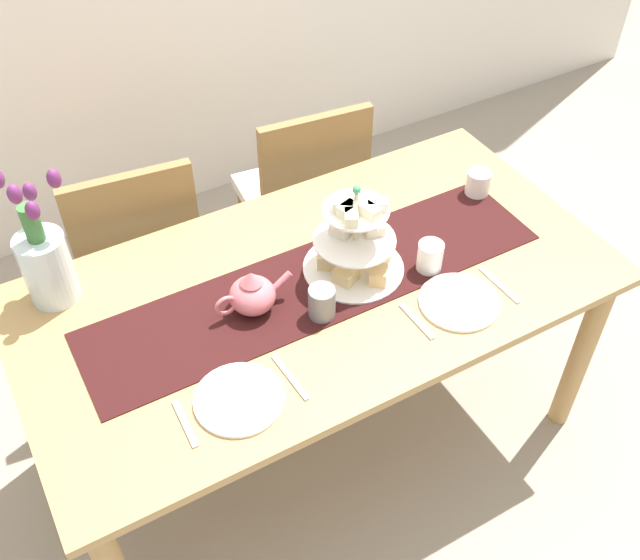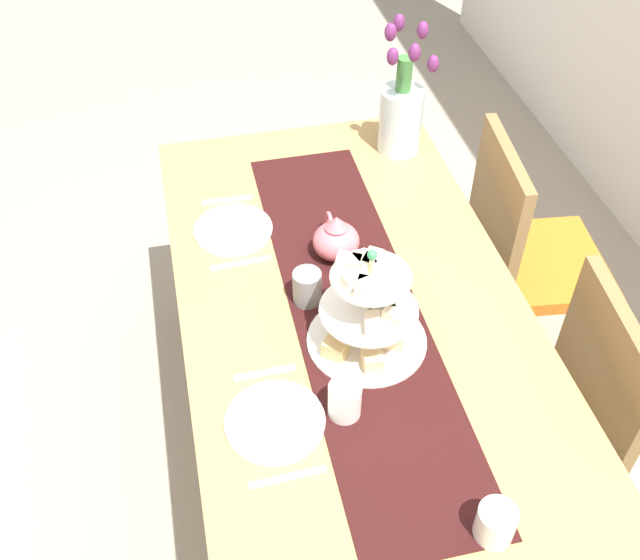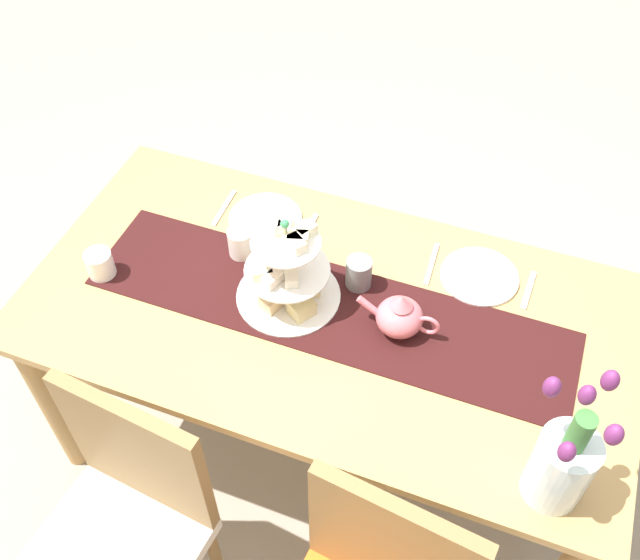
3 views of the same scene
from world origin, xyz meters
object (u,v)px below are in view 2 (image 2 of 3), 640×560
(chair_right, at_px, (625,415))
(dinner_plate_left, at_px, (233,230))
(dining_table, at_px, (353,333))
(chair_left, at_px, (522,251))
(knife_right, at_px, (287,478))
(mug_white_text, at_px, (345,401))
(cream_jug, at_px, (495,523))
(mug_grey, at_px, (307,287))
(teapot, at_px, (336,240))
(fork_left, at_px, (227,200))
(tiered_cake_stand, at_px, (368,315))
(dinner_plate_right, at_px, (275,422))
(fork_right, at_px, (264,373))
(tulip_vase, at_px, (401,111))
(knife_left, at_px, (240,263))

(chair_right, distance_m, dinner_plate_left, 1.20)
(dining_table, xyz_separation_m, chair_left, (-0.35, 0.68, -0.15))
(chair_right, relative_size, knife_right, 5.35)
(chair_left, distance_m, mug_white_text, 1.08)
(cream_jug, bearing_deg, knife_right, -119.41)
(mug_grey, bearing_deg, chair_left, 110.86)
(teapot, distance_m, dinner_plate_left, 0.32)
(chair_right, bearing_deg, mug_grey, -115.16)
(chair_left, relative_size, teapot, 3.82)
(chair_left, relative_size, fork_left, 6.07)
(chair_left, height_order, knife_right, chair_left)
(tiered_cake_stand, xyz_separation_m, fork_left, (-0.64, -0.27, -0.10))
(knife_right, bearing_deg, teapot, 158.06)
(chair_left, distance_m, knife_right, 1.27)
(fork_left, bearing_deg, chair_right, 48.27)
(dinner_plate_right, bearing_deg, dinner_plate_left, 180.00)
(fork_right, bearing_deg, tulip_vase, 144.81)
(cream_jug, xyz_separation_m, dinner_plate_right, (-0.36, -0.38, -0.04))
(chair_left, distance_m, fork_left, 0.99)
(teapot, relative_size, fork_right, 1.59)
(chair_right, xyz_separation_m, mug_grey, (-0.37, -0.79, 0.30))
(knife_left, bearing_deg, knife_right, 0.00)
(chair_right, height_order, knife_left, chair_right)
(tulip_vase, xyz_separation_m, mug_white_text, (0.99, -0.43, -0.09))
(teapot, xyz_separation_m, cream_jug, (0.88, 0.11, -0.02))
(dining_table, xyz_separation_m, cream_jug, (0.67, 0.11, 0.14))
(dining_table, xyz_separation_m, fork_left, (-0.52, -0.27, 0.10))
(dining_table, distance_m, tulip_vase, 0.79)
(dining_table, xyz_separation_m, dinner_plate_right, (0.31, -0.27, 0.11))
(knife_right, bearing_deg, chair_right, 98.01)
(chair_left, xyz_separation_m, mug_white_text, (0.67, -0.79, 0.30))
(chair_left, height_order, tulip_vase, tulip_vase)
(dinner_plate_right, bearing_deg, teapot, 152.72)
(dinner_plate_right, bearing_deg, knife_right, 0.00)
(knife_right, bearing_deg, fork_right, 180.00)
(fork_left, xyz_separation_m, knife_right, (0.98, 0.00, 0.00))
(dinner_plate_left, relative_size, knife_right, 1.35)
(tiered_cake_stand, bearing_deg, teapot, 179.95)
(tiered_cake_stand, distance_m, fork_left, 0.70)
(tulip_vase, relative_size, dinner_plate_left, 1.88)
(teapot, bearing_deg, mug_white_text, -11.50)
(tiered_cake_stand, bearing_deg, chair_left, 125.00)
(chair_left, bearing_deg, cream_jug, -28.99)
(dinner_plate_left, height_order, fork_left, dinner_plate_left)
(chair_left, distance_m, mug_grey, 0.90)
(teapot, height_order, knife_left, teapot)
(dining_table, bearing_deg, fork_left, -152.89)
(chair_right, distance_m, tiered_cake_stand, 0.79)
(cream_jug, bearing_deg, chair_right, 121.49)
(tulip_vase, xyz_separation_m, knife_left, (0.44, -0.59, -0.14))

